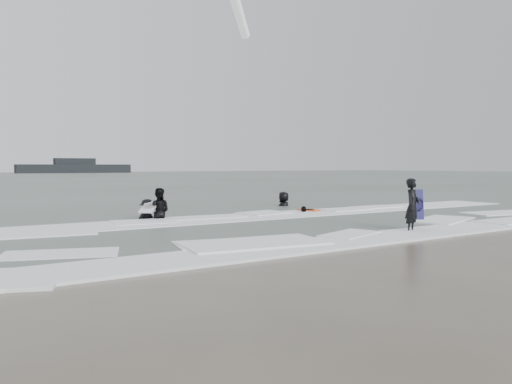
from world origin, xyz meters
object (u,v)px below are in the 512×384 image
surfer_wading (159,221)px  vessel_horizon (75,168)px  surfer_centre (412,232)px  surfer_right_far (284,207)px  surfer_breaker (147,220)px  surfer_right_near (304,214)px

surfer_wading → vessel_horizon: 134.26m
surfer_centre → surfer_right_far: (2.21, 10.00, 0.00)m
surfer_centre → surfer_right_far: bearing=54.6°
surfer_breaker → vessel_horizon: vessel_horizon is taller
surfer_wading → surfer_right_far: (7.70, 2.71, 0.00)m
surfer_wading → surfer_right_far: 8.16m
surfer_breaker → surfer_right_far: 8.31m
surfer_breaker → surfer_right_near: bearing=-29.5°
surfer_right_far → vessel_horizon: (17.98, 129.06, 1.57)m
surfer_centre → surfer_right_near: 6.68m
surfer_wading → vessel_horizon: vessel_horizon is taller
surfer_right_far → surfer_breaker: bearing=-37.4°
surfer_right_near → surfer_right_far: bearing=-173.9°
surfer_wading → surfer_breaker: surfer_wading is taller
surfer_right_far → surfer_right_near: bearing=15.0°
surfer_breaker → surfer_centre: bearing=-73.3°
vessel_horizon → surfer_breaker: bearing=-101.2°
surfer_centre → surfer_breaker: size_ratio=1.03×
surfer_breaker → vessel_horizon: size_ratio=0.05×
surfer_breaker → vessel_horizon: bearing=58.7°
surfer_right_near → vessel_horizon: size_ratio=0.05×
surfer_centre → surfer_wading: 9.13m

